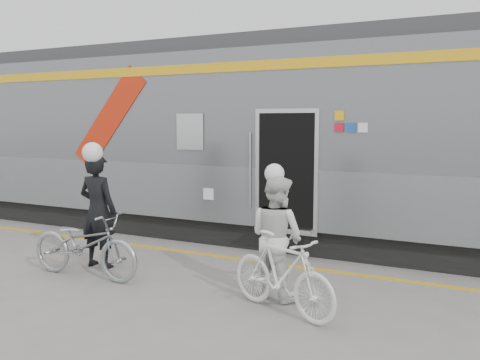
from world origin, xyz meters
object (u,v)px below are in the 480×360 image
Objects in this scene: man at (98,211)px; bicycle_right at (282,274)px; bicycle_left at (85,244)px; woman at (277,237)px.

man reaches higher than bicycle_right.
bicycle_right is at bearing -92.24° from bicycle_left.
woman is at bearing -82.08° from bicycle_left.
woman is 0.99× the size of bicycle_right.
man is 0.73m from bicycle_left.
bicycle_right is (3.35, -0.05, -0.01)m from bicycle_left.
bicycle_right is at bearing 169.02° from man.
bicycle_right is (0.30, -0.55, -0.34)m from woman.
woman is (3.05, 0.50, 0.33)m from bicycle_left.
bicycle_right is (3.55, -0.60, -0.44)m from man.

